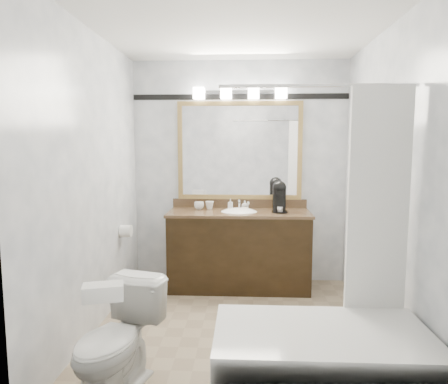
% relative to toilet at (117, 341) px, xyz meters
% --- Properties ---
extents(room, '(2.42, 2.62, 2.52)m').
position_rel_toilet_xyz_m(room, '(0.74, 0.92, 0.90)').
color(room, '#9C886A').
rests_on(room, ground).
extents(vanity, '(1.53, 0.58, 0.97)m').
position_rel_toilet_xyz_m(vanity, '(0.74, 1.94, 0.09)').
color(vanity, black).
rests_on(vanity, ground).
extents(mirror, '(1.40, 0.04, 1.10)m').
position_rel_toilet_xyz_m(mirror, '(0.74, 2.20, 1.15)').
color(mirror, tan).
rests_on(mirror, room).
extents(vanity_light_bar, '(1.02, 0.14, 0.12)m').
position_rel_toilet_xyz_m(vanity_light_bar, '(0.74, 2.15, 1.79)').
color(vanity_light_bar, silver).
rests_on(vanity_light_bar, room).
extents(accent_stripe, '(2.40, 0.01, 0.06)m').
position_rel_toilet_xyz_m(accent_stripe, '(0.74, 2.21, 1.75)').
color(accent_stripe, black).
rests_on(accent_stripe, room).
extents(bathtub, '(1.30, 0.75, 1.96)m').
position_rel_toilet_xyz_m(bathtub, '(1.29, 0.02, -0.07)').
color(bathtub, white).
rests_on(bathtub, ground).
extents(tp_roll, '(0.11, 0.12, 0.12)m').
position_rel_toilet_xyz_m(tp_roll, '(-0.40, 1.58, 0.35)').
color(tp_roll, white).
rests_on(tp_roll, room).
extents(toilet, '(0.56, 0.76, 0.69)m').
position_rel_toilet_xyz_m(toilet, '(0.00, 0.00, 0.00)').
color(toilet, white).
rests_on(toilet, ground).
extents(tissue_box, '(0.25, 0.18, 0.09)m').
position_rel_toilet_xyz_m(tissue_box, '(0.00, -0.20, 0.39)').
color(tissue_box, white).
rests_on(tissue_box, toilet).
extents(coffee_maker, '(0.17, 0.22, 0.33)m').
position_rel_toilet_xyz_m(coffee_maker, '(1.17, 1.94, 0.67)').
color(coffee_maker, black).
rests_on(coffee_maker, vanity).
extents(cup_left, '(0.14, 0.14, 0.09)m').
position_rel_toilet_xyz_m(cup_left, '(0.29, 2.06, 0.55)').
color(cup_left, white).
rests_on(cup_left, vanity).
extents(cup_right, '(0.11, 0.11, 0.09)m').
position_rel_toilet_xyz_m(cup_right, '(0.40, 2.08, 0.55)').
color(cup_right, white).
rests_on(cup_right, vanity).
extents(soap_bottle_a, '(0.06, 0.06, 0.11)m').
position_rel_toilet_xyz_m(soap_bottle_a, '(0.64, 2.10, 0.56)').
color(soap_bottle_a, white).
rests_on(soap_bottle_a, vanity).
extents(soap_bottle_b, '(0.09, 0.09, 0.09)m').
position_rel_toilet_xyz_m(soap_bottle_b, '(0.80, 2.13, 0.55)').
color(soap_bottle_b, white).
rests_on(soap_bottle_b, vanity).
extents(soap_bar, '(0.09, 0.07, 0.03)m').
position_rel_toilet_xyz_m(soap_bar, '(0.79, 2.05, 0.52)').
color(soap_bar, beige).
rests_on(soap_bar, vanity).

